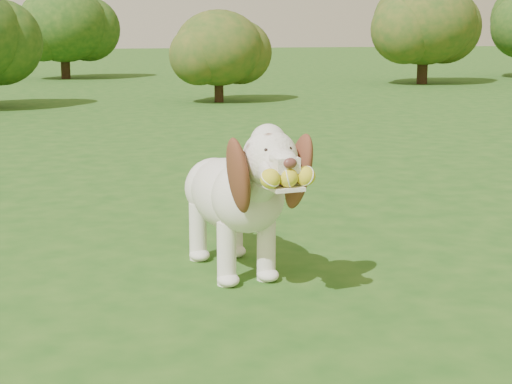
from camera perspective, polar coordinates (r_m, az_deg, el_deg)
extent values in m
plane|color=#1E4E16|center=(3.93, -8.18, -4.65)|extent=(80.00, 80.00, 0.00)
ellipsoid|color=white|center=(3.61, -1.93, -0.17)|extent=(0.39, 0.65, 0.33)
ellipsoid|color=white|center=(3.39, -0.59, -0.32)|extent=(0.35, 0.35, 0.32)
ellipsoid|color=white|center=(3.81, -3.03, 0.32)|extent=(0.32, 0.32, 0.29)
cylinder|color=white|center=(3.26, 0.18, 0.71)|extent=(0.20, 0.27, 0.25)
sphere|color=white|center=(3.13, 1.02, 2.50)|extent=(0.25, 0.25, 0.23)
sphere|color=white|center=(3.14, 0.89, 3.66)|extent=(0.16, 0.16, 0.15)
cube|color=white|center=(3.01, 1.95, 2.05)|extent=(0.11, 0.14, 0.06)
ellipsoid|color=#592D28|center=(2.95, 2.50, 2.10)|extent=(0.06, 0.04, 0.04)
cube|color=white|center=(3.02, 2.04, 0.34)|extent=(0.14, 0.15, 0.02)
ellipsoid|color=brown|center=(3.10, -1.29, 1.19)|extent=(0.14, 0.22, 0.35)
ellipsoid|color=brown|center=(3.20, 3.12, 1.51)|extent=(0.14, 0.21, 0.35)
cylinder|color=white|center=(3.93, -3.65, 1.21)|extent=(0.07, 0.16, 0.12)
cylinder|color=white|center=(3.44, -2.16, -4.51)|extent=(0.09, 0.09, 0.28)
cylinder|color=white|center=(3.50, 0.75, -4.19)|extent=(0.09, 0.09, 0.28)
cylinder|color=white|center=(3.81, -4.24, -2.88)|extent=(0.09, 0.09, 0.28)
cylinder|color=white|center=(3.87, -1.59, -2.62)|extent=(0.09, 0.09, 0.28)
sphere|color=yellow|center=(2.95, 1.04, 0.98)|extent=(0.09, 0.09, 0.08)
sphere|color=yellow|center=(2.97, 2.34, 1.07)|extent=(0.09, 0.09, 0.08)
sphere|color=yellow|center=(3.00, 3.62, 1.17)|extent=(0.09, 0.09, 0.08)
cylinder|color=#382314|center=(12.00, -2.71, 7.60)|extent=(0.14, 0.14, 0.44)
ellipsoid|color=#1A4314|center=(11.97, -2.74, 10.43)|extent=(1.33, 1.33, 1.13)
cylinder|color=#382314|center=(18.03, -13.70, 9.03)|extent=(0.20, 0.20, 0.65)
ellipsoid|color=#1A4314|center=(18.02, -13.83, 11.77)|extent=(1.94, 1.94, 1.65)
cylinder|color=#382314|center=(16.26, 12.01, 8.89)|extent=(0.21, 0.21, 0.68)
ellipsoid|color=#1A4314|center=(16.24, 12.15, 12.07)|extent=(2.03, 2.03, 1.73)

